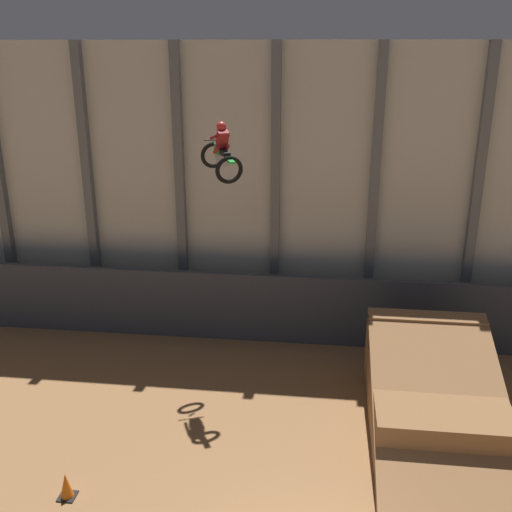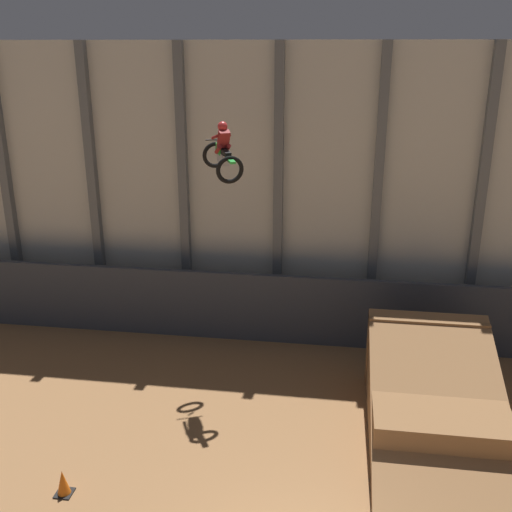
{
  "view_description": "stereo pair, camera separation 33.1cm",
  "coord_description": "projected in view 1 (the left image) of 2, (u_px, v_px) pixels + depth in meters",
  "views": [
    {
      "loc": [
        0.09,
        -7.66,
        8.96
      ],
      "look_at": [
        -1.63,
        6.47,
        3.92
      ],
      "focal_mm": 42.0,
      "sensor_mm": 36.0,
      "label": 1
    },
    {
      "loc": [
        0.41,
        -7.62,
        8.96
      ],
      "look_at": [
        -1.63,
        6.47,
        3.92
      ],
      "focal_mm": 42.0,
      "sensor_mm": 36.0,
      "label": 2
    }
  ],
  "objects": [
    {
      "name": "traffic_cone_near_ramp",
      "position": [
        66.0,
        486.0,
        12.46
      ],
      "size": [
        0.36,
        0.36,
        0.58
      ],
      "color": "black",
      "rests_on": "ground_plane"
    },
    {
      "name": "lower_barrier",
      "position": [
        319.0,
        311.0,
        18.65
      ],
      "size": [
        31.36,
        0.2,
        2.25
      ],
      "color": "#383D47",
      "rests_on": "ground_plane"
    },
    {
      "name": "dirt_ramp",
      "position": [
        433.0,
        395.0,
        14.87
      ],
      "size": [
        3.13,
        6.11,
        2.24
      ],
      "color": "olive",
      "rests_on": "ground_plane"
    },
    {
      "name": "arena_back_wall",
      "position": [
        324.0,
        194.0,
        18.71
      ],
      "size": [
        32.0,
        0.4,
        9.1
      ],
      "color": "beige",
      "rests_on": "ground_plane"
    },
    {
      "name": "rider_bike_solo",
      "position": [
        221.0,
        154.0,
        15.63
      ],
      "size": [
        1.37,
        1.8,
        1.52
      ],
      "rotation": [
        0.11,
        0.0,
        0.47
      ],
      "color": "black"
    }
  ]
}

